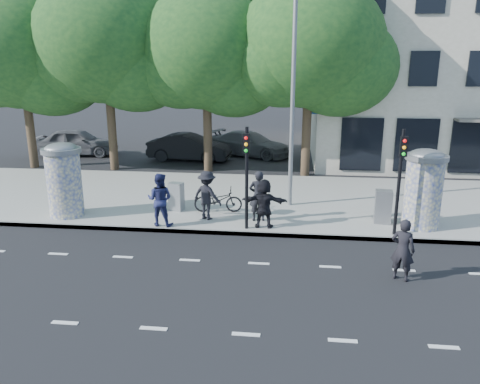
# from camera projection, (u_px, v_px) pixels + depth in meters

# --- Properties ---
(ground) EXTENTS (120.00, 120.00, 0.00)m
(ground) POSITION_uv_depth(u_px,v_px,m) (255.00, 286.00, 11.93)
(ground) COLOR black
(ground) RESTS_ON ground
(sidewalk) EXTENTS (40.00, 8.00, 0.15)m
(sidewalk) POSITION_uv_depth(u_px,v_px,m) (270.00, 200.00, 19.08)
(sidewalk) COLOR gray
(sidewalk) RESTS_ON ground
(curb) EXTENTS (40.00, 0.10, 0.16)m
(curb) POSITION_uv_depth(u_px,v_px,m) (264.00, 234.00, 15.30)
(curb) COLOR slate
(curb) RESTS_ON ground
(lane_dash_near) EXTENTS (32.00, 0.12, 0.01)m
(lane_dash_near) POSITION_uv_depth(u_px,v_px,m) (246.00, 334.00, 9.82)
(lane_dash_near) COLOR silver
(lane_dash_near) RESTS_ON ground
(lane_dash_far) EXTENTS (32.00, 0.12, 0.01)m
(lane_dash_far) POSITION_uv_depth(u_px,v_px,m) (259.00, 263.00, 13.27)
(lane_dash_far) COLOR silver
(lane_dash_far) RESTS_ON ground
(ad_column_left) EXTENTS (1.36, 1.36, 2.65)m
(ad_column_left) POSITION_uv_depth(u_px,v_px,m) (64.00, 178.00, 16.60)
(ad_column_left) COLOR beige
(ad_column_left) RESTS_ON sidewalk
(ad_column_right) EXTENTS (1.36, 1.36, 2.65)m
(ad_column_right) POSITION_uv_depth(u_px,v_px,m) (424.00, 187.00, 15.44)
(ad_column_right) COLOR beige
(ad_column_right) RESTS_ON sidewalk
(traffic_pole_near) EXTENTS (0.22, 0.31, 3.40)m
(traffic_pole_near) POSITION_uv_depth(u_px,v_px,m) (247.00, 168.00, 15.02)
(traffic_pole_near) COLOR black
(traffic_pole_near) RESTS_ON sidewalk
(traffic_pole_far) EXTENTS (0.22, 0.31, 3.40)m
(traffic_pole_far) POSITION_uv_depth(u_px,v_px,m) (400.00, 172.00, 14.49)
(traffic_pole_far) COLOR black
(traffic_pole_far) RESTS_ON sidewalk
(street_lamp) EXTENTS (0.25, 0.93, 8.00)m
(street_lamp) POSITION_uv_depth(u_px,v_px,m) (293.00, 83.00, 16.89)
(street_lamp) COLOR slate
(street_lamp) RESTS_ON sidewalk
(tree_far_left) EXTENTS (7.20, 7.20, 9.26)m
(tree_far_left) POSITION_uv_depth(u_px,v_px,m) (20.00, 48.00, 23.63)
(tree_far_left) COLOR #38281C
(tree_far_left) RESTS_ON ground
(tree_mid_left) EXTENTS (7.20, 7.20, 9.57)m
(tree_mid_left) POSITION_uv_depth(u_px,v_px,m) (105.00, 41.00, 23.06)
(tree_mid_left) COLOR #38281C
(tree_mid_left) RESTS_ON ground
(tree_near_left) EXTENTS (6.80, 6.80, 8.97)m
(tree_near_left) POSITION_uv_depth(u_px,v_px,m) (206.00, 50.00, 22.82)
(tree_near_left) COLOR #38281C
(tree_near_left) RESTS_ON ground
(tree_center) EXTENTS (7.00, 7.00, 9.30)m
(tree_center) POSITION_uv_depth(u_px,v_px,m) (310.00, 44.00, 21.82)
(tree_center) COLOR #38281C
(tree_center) RESTS_ON ground
(ped_b) EXTENTS (0.71, 0.52, 1.79)m
(ped_b) POSITION_uv_depth(u_px,v_px,m) (258.00, 196.00, 16.18)
(ped_b) COLOR black
(ped_b) RESTS_ON sidewalk
(ped_c) EXTENTS (0.93, 0.75, 1.81)m
(ped_c) POSITION_uv_depth(u_px,v_px,m) (160.00, 200.00, 15.71)
(ped_c) COLOR #1E224C
(ped_c) RESTS_ON sidewalk
(ped_d) EXTENTS (1.29, 1.05, 1.74)m
(ped_d) POSITION_uv_depth(u_px,v_px,m) (207.00, 195.00, 16.34)
(ped_d) COLOR black
(ped_d) RESTS_ON sidewalk
(ped_f) EXTENTS (1.56, 0.60, 1.67)m
(ped_f) POSITION_uv_depth(u_px,v_px,m) (264.00, 203.00, 15.52)
(ped_f) COLOR black
(ped_f) RESTS_ON sidewalk
(man_road) EXTENTS (0.72, 0.62, 1.67)m
(man_road) POSITION_uv_depth(u_px,v_px,m) (403.00, 250.00, 12.09)
(man_road) COLOR black
(man_road) RESTS_ON ground
(bicycle) EXTENTS (0.80, 1.82, 0.93)m
(bicycle) POSITION_uv_depth(u_px,v_px,m) (218.00, 200.00, 17.21)
(bicycle) COLOR black
(bicycle) RESTS_ON sidewalk
(cabinet_left) EXTENTS (0.58, 0.49, 1.06)m
(cabinet_left) POSITION_uv_depth(u_px,v_px,m) (176.00, 197.00, 17.40)
(cabinet_left) COLOR gray
(cabinet_left) RESTS_ON sidewalk
(cabinet_right) EXTENTS (0.59, 0.46, 1.16)m
(cabinet_right) POSITION_uv_depth(u_px,v_px,m) (383.00, 207.00, 16.00)
(cabinet_right) COLOR slate
(cabinet_right) RESTS_ON sidewalk
(car_left) EXTENTS (2.60, 5.02, 1.63)m
(car_left) POSITION_uv_depth(u_px,v_px,m) (77.00, 142.00, 28.28)
(car_left) COLOR #55565D
(car_left) RESTS_ON ground
(car_mid) EXTENTS (2.06, 4.82, 1.54)m
(car_mid) POSITION_uv_depth(u_px,v_px,m) (189.00, 147.00, 26.79)
(car_mid) COLOR black
(car_mid) RESTS_ON ground
(car_right) EXTENTS (3.77, 5.41, 1.45)m
(car_right) POSITION_uv_depth(u_px,v_px,m) (250.00, 144.00, 28.14)
(car_right) COLOR #53555A
(car_right) RESTS_ON ground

